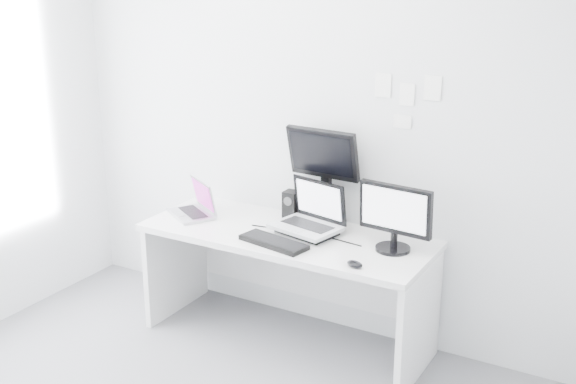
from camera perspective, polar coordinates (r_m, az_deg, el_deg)
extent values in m
plane|color=silver|center=(4.57, 2.09, 5.46)|extent=(3.60, 0.00, 3.60)
cube|color=silver|center=(4.60, -0.09, -7.45)|extent=(1.80, 0.70, 0.73)
cube|color=#A8A8AC|center=(4.75, -7.63, -0.46)|extent=(0.40, 0.37, 0.24)
cube|color=black|center=(4.67, 0.26, -1.00)|extent=(0.11, 0.11, 0.18)
cube|color=#B3B6BA|center=(4.38, 1.40, -1.30)|extent=(0.45, 0.38, 0.33)
cube|color=black|center=(4.52, 2.84, 1.34)|extent=(0.48, 0.19, 0.64)
cube|color=black|center=(4.17, 8.30, -1.95)|extent=(0.46, 0.24, 0.40)
cube|color=black|center=(4.27, -1.13, -3.95)|extent=(0.45, 0.23, 0.03)
ellipsoid|color=black|center=(3.99, 5.23, -5.63)|extent=(0.12, 0.09, 0.03)
cube|color=white|center=(4.33, 7.43, 8.26)|extent=(0.10, 0.00, 0.14)
cube|color=white|center=(4.28, 9.28, 7.53)|extent=(0.09, 0.00, 0.13)
cube|color=white|center=(4.22, 11.23, 7.97)|extent=(0.10, 0.00, 0.14)
cube|color=white|center=(4.32, 8.92, 5.47)|extent=(0.11, 0.00, 0.08)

